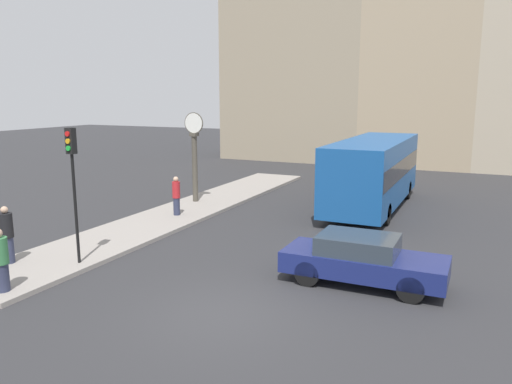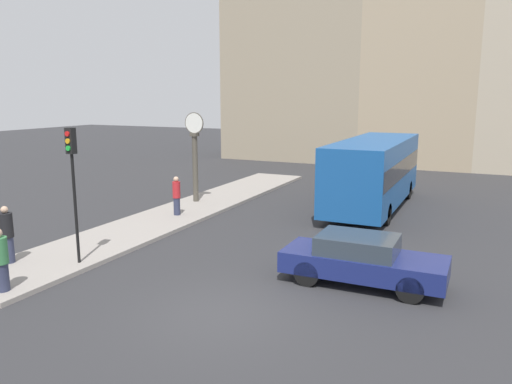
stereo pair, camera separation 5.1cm
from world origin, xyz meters
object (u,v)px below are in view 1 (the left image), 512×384
object	(u,v)px
sedan_car	(362,259)
traffic_light_near	(73,168)
street_clock	(195,154)
pedestrian_black_jacket	(7,235)
pedestrian_green_hoodie	(0,261)
pedestrian_red_top	(176,196)
bus_distant	(374,170)

from	to	relation	value
sedan_car	traffic_light_near	bearing A→B (deg)	-164.72
street_clock	pedestrian_black_jacket	size ratio (longest dim) A/B	2.41
pedestrian_green_hoodie	pedestrian_red_top	bearing A→B (deg)	93.97
sedan_car	pedestrian_green_hoodie	size ratio (longest dim) A/B	2.64
pedestrian_red_top	street_clock	bearing A→B (deg)	105.42
traffic_light_near	pedestrian_black_jacket	distance (m)	2.94
sedan_car	pedestrian_green_hoodie	bearing A→B (deg)	-150.08
street_clock	pedestrian_black_jacket	bearing A→B (deg)	-92.25
street_clock	pedestrian_green_hoodie	xyz separation A→B (m)	(1.38, -11.74, -1.44)
bus_distant	traffic_light_near	size ratio (longest dim) A/B	2.29
bus_distant	sedan_car	bearing A→B (deg)	-79.78
street_clock	pedestrian_green_hoodie	size ratio (longest dim) A/B	2.53
street_clock	pedestrian_green_hoodie	world-z (taller)	street_clock
traffic_light_near	pedestrian_red_top	bearing A→B (deg)	96.78
traffic_light_near	pedestrian_red_top	xyz separation A→B (m)	(-0.77, 6.46, -2.08)
traffic_light_near	pedestrian_black_jacket	size ratio (longest dim) A/B	2.33
pedestrian_red_top	pedestrian_black_jacket	world-z (taller)	pedestrian_black_jacket
street_clock	pedestrian_red_top	size ratio (longest dim) A/B	2.56
bus_distant	pedestrian_green_hoodie	distance (m)	15.87
traffic_light_near	bus_distant	bearing A→B (deg)	61.83
street_clock	pedestrian_black_jacket	xyz separation A→B (m)	(-0.40, -10.11, -1.39)
traffic_light_near	pedestrian_black_jacket	world-z (taller)	traffic_light_near
pedestrian_black_jacket	street_clock	bearing A→B (deg)	87.75
pedestrian_red_top	pedestrian_green_hoodie	xyz separation A→B (m)	(0.62, -9.00, -0.01)
pedestrian_black_jacket	pedestrian_green_hoodie	bearing A→B (deg)	-42.62
street_clock	pedestrian_black_jacket	world-z (taller)	street_clock
bus_distant	pedestrian_black_jacket	bearing A→B (deg)	-122.94
bus_distant	traffic_light_near	distance (m)	13.57
bus_distant	pedestrian_black_jacket	size ratio (longest dim) A/B	5.33
pedestrian_red_top	sedan_car	bearing A→B (deg)	-25.48
sedan_car	pedestrian_red_top	world-z (taller)	pedestrian_red_top
street_clock	pedestrian_red_top	bearing A→B (deg)	-74.58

